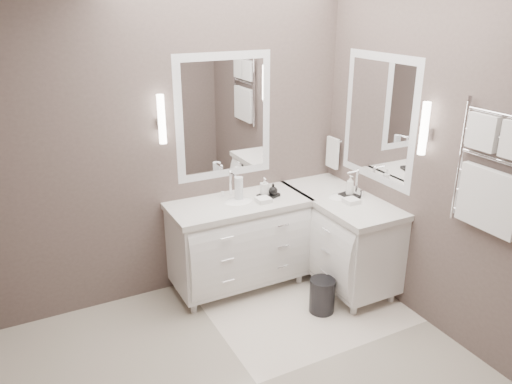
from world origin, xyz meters
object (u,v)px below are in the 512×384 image
vanity_back (239,239)px  vanity_right (339,233)px  waste_bin (322,295)px  towel_ladder (492,179)px

vanity_back → vanity_right: same height
vanity_right → waste_bin: 0.65m
vanity_back → towel_ladder: bearing=-55.9°
towel_ladder → waste_bin: bearing=125.0°
vanity_right → towel_ladder: 1.60m
vanity_back → towel_ladder: 2.16m
vanity_right → vanity_back: bearing=159.6°
vanity_right → towel_ladder: size_ratio=1.38×
vanity_right → waste_bin: vanity_right is taller
towel_ladder → waste_bin: towel_ladder is taller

